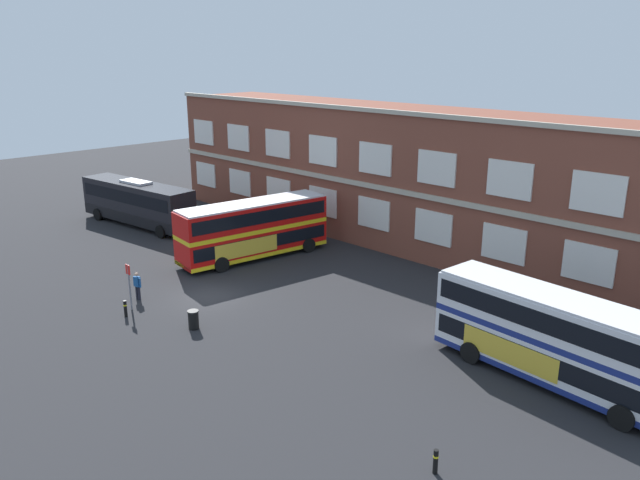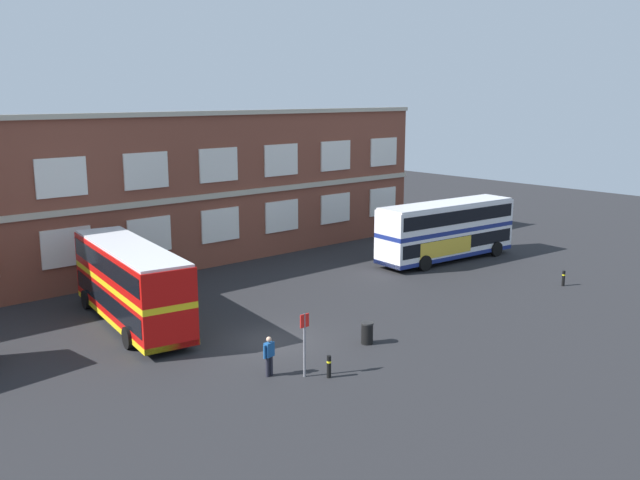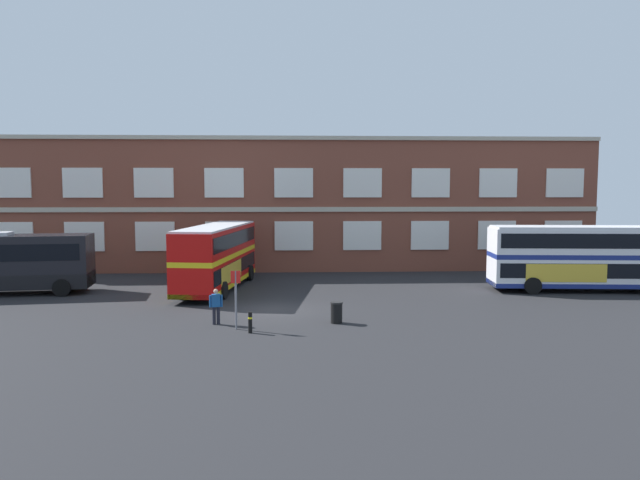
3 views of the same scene
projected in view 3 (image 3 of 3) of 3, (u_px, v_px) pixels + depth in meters
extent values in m
plane|color=#232326|center=(275.00, 303.00, 33.48)|extent=(120.00, 120.00, 0.00)
cube|color=brown|center=(294.00, 205.00, 49.01)|extent=(46.95, 8.00, 10.03)
cube|color=#B2A893|center=(294.00, 209.00, 44.97)|extent=(46.95, 0.16, 0.36)
cube|color=#B2A893|center=(294.00, 138.00, 44.52)|extent=(46.95, 0.28, 0.30)
cube|color=silver|center=(13.00, 237.00, 44.22)|extent=(2.92, 0.12, 2.21)
cube|color=silver|center=(85.00, 237.00, 44.45)|extent=(2.92, 0.12, 2.21)
cube|color=silver|center=(155.00, 236.00, 44.69)|extent=(2.92, 0.12, 2.21)
cube|color=silver|center=(225.00, 236.00, 44.93)|extent=(2.92, 0.12, 2.21)
cube|color=silver|center=(294.00, 236.00, 45.16)|extent=(2.92, 0.12, 2.21)
cube|color=silver|center=(362.00, 236.00, 45.40)|extent=(2.92, 0.12, 2.21)
cube|color=silver|center=(430.00, 235.00, 45.64)|extent=(2.92, 0.12, 2.21)
cube|color=silver|center=(497.00, 235.00, 45.87)|extent=(2.92, 0.12, 2.21)
cube|color=silver|center=(563.00, 235.00, 46.11)|extent=(2.92, 0.12, 2.21)
cube|color=silver|center=(11.00, 183.00, 43.86)|extent=(2.92, 0.12, 2.21)
cube|color=silver|center=(83.00, 183.00, 44.10)|extent=(2.92, 0.12, 2.21)
cube|color=silver|center=(154.00, 183.00, 44.34)|extent=(2.92, 0.12, 2.21)
cube|color=silver|center=(224.00, 183.00, 44.57)|extent=(2.92, 0.12, 2.21)
cube|color=silver|center=(294.00, 183.00, 44.81)|extent=(2.92, 0.12, 2.21)
cube|color=silver|center=(363.00, 183.00, 45.05)|extent=(2.92, 0.12, 2.21)
cube|color=silver|center=(431.00, 183.00, 45.28)|extent=(2.92, 0.12, 2.21)
cube|color=silver|center=(498.00, 183.00, 45.52)|extent=(2.92, 0.12, 2.21)
cube|color=silver|center=(565.00, 183.00, 45.76)|extent=(2.92, 0.12, 2.21)
cube|color=red|center=(217.00, 270.00, 37.85)|extent=(4.12, 11.25, 1.75)
cube|color=black|center=(217.00, 267.00, 37.83)|extent=(4.10, 10.82, 0.90)
cube|color=yellow|center=(217.00, 254.00, 37.76)|extent=(4.12, 11.25, 0.30)
cube|color=red|center=(217.00, 240.00, 37.68)|extent=(4.12, 11.25, 1.55)
cube|color=black|center=(217.00, 238.00, 37.67)|extent=(4.10, 10.82, 0.90)
cube|color=yellow|center=(217.00, 282.00, 37.91)|extent=(4.14, 11.26, 0.28)
cube|color=silver|center=(216.00, 227.00, 37.60)|extent=(3.99, 11.02, 0.12)
cube|color=gold|center=(232.00, 272.00, 36.40)|extent=(0.73, 4.79, 1.10)
cube|color=yellow|center=(237.00, 227.00, 43.06)|extent=(1.65, 0.30, 0.40)
cylinder|color=black|center=(250.00, 273.00, 41.60)|extent=(0.47, 1.08, 1.04)
cylinder|color=black|center=(214.00, 272.00, 41.85)|extent=(0.47, 1.08, 1.04)
cylinder|color=black|center=(223.00, 290.00, 34.51)|extent=(0.47, 1.08, 1.04)
cylinder|color=black|center=(181.00, 290.00, 34.77)|extent=(0.47, 1.08, 1.04)
cube|color=silver|center=(580.00, 272.00, 37.20)|extent=(11.17, 3.46, 1.75)
cube|color=black|center=(580.00, 268.00, 37.18)|extent=(10.74, 3.46, 0.90)
cube|color=navy|center=(581.00, 255.00, 37.11)|extent=(11.17, 3.46, 0.30)
cube|color=silver|center=(581.00, 241.00, 37.03)|extent=(11.17, 3.46, 1.55)
cube|color=black|center=(581.00, 239.00, 37.02)|extent=(10.74, 3.46, 0.90)
cube|color=navy|center=(579.00, 283.00, 37.27)|extent=(11.18, 3.48, 0.28)
cube|color=silver|center=(582.00, 227.00, 36.96)|extent=(10.95, 3.34, 0.12)
cube|color=gold|center=(566.00, 273.00, 35.96)|extent=(4.83, 0.43, 1.10)
cylinder|color=black|center=(632.00, 280.00, 38.39)|extent=(1.06, 0.41, 1.04)
cylinder|color=black|center=(533.00, 286.00, 36.12)|extent=(1.06, 0.41, 1.04)
cylinder|color=black|center=(520.00, 279.00, 38.66)|extent=(1.06, 0.41, 1.04)
cylinder|color=black|center=(62.00, 288.00, 35.41)|extent=(1.07, 0.44, 1.04)
cylinder|color=black|center=(72.00, 281.00, 37.92)|extent=(1.07, 0.44, 1.04)
cylinder|color=black|center=(218.00, 315.00, 28.20)|extent=(0.18, 0.18, 0.85)
cylinder|color=black|center=(214.00, 316.00, 28.16)|extent=(0.18, 0.18, 0.85)
cube|color=#194C8C|center=(216.00, 300.00, 28.12)|extent=(0.43, 0.30, 0.60)
cylinder|color=#194C8C|center=(222.00, 301.00, 28.17)|extent=(0.13, 0.13, 0.57)
cylinder|color=#194C8C|center=(210.00, 301.00, 28.07)|extent=(0.13, 0.13, 0.57)
sphere|color=tan|center=(216.00, 291.00, 28.08)|extent=(0.22, 0.22, 0.22)
cylinder|color=slate|center=(236.00, 300.00, 27.13)|extent=(0.10, 0.10, 2.70)
cube|color=red|center=(236.00, 277.00, 27.02)|extent=(0.44, 0.04, 0.56)
cylinder|color=black|center=(337.00, 313.00, 28.46)|extent=(0.56, 0.56, 0.95)
cylinder|color=black|center=(337.00, 303.00, 28.42)|extent=(0.60, 0.60, 0.08)
cylinder|color=black|center=(250.00, 322.00, 26.51)|extent=(0.18, 0.18, 0.95)
cylinder|color=yellow|center=(250.00, 318.00, 26.49)|extent=(0.19, 0.19, 0.08)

